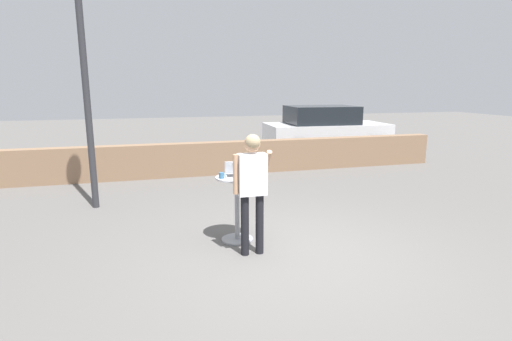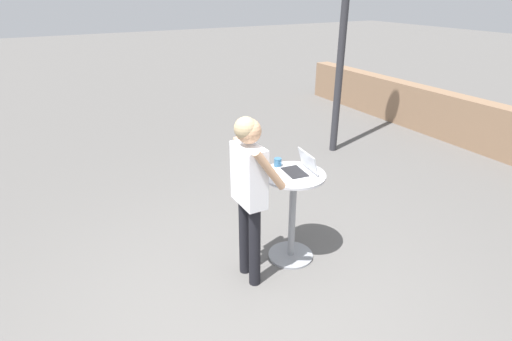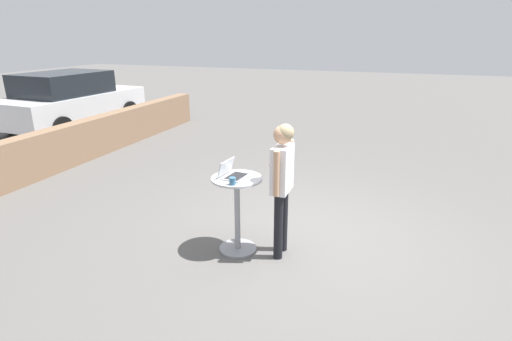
# 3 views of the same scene
# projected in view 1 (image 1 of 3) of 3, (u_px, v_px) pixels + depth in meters

# --- Properties ---
(ground_plane) EXTENTS (50.00, 50.00, 0.00)m
(ground_plane) POSITION_uv_depth(u_px,v_px,m) (293.00, 256.00, 5.38)
(ground_plane) COLOR #5B5956
(pavement_kerb) EXTENTS (12.34, 0.35, 0.84)m
(pavement_kerb) POSITION_uv_depth(u_px,v_px,m) (220.00, 158.00, 10.34)
(pavement_kerb) COLOR #84664C
(pavement_kerb) RESTS_ON ground_plane
(cafe_table) EXTENTS (0.62, 0.62, 0.97)m
(cafe_table) POSITION_uv_depth(u_px,v_px,m) (237.00, 203.00, 5.83)
(cafe_table) COLOR gray
(cafe_table) RESTS_ON ground_plane
(laptop) EXTENTS (0.36, 0.32, 0.20)m
(laptop) POSITION_uv_depth(u_px,v_px,m) (236.00, 173.00, 5.79)
(laptop) COLOR #B7BABF
(laptop) RESTS_ON cafe_table
(coffee_mug) EXTENTS (0.11, 0.08, 0.08)m
(coffee_mug) POSITION_uv_depth(u_px,v_px,m) (222.00, 175.00, 5.64)
(coffee_mug) COLOR #336084
(coffee_mug) RESTS_ON cafe_table
(standing_person) EXTENTS (0.51, 0.36, 1.65)m
(standing_person) POSITION_uv_depth(u_px,v_px,m) (252.00, 180.00, 5.25)
(standing_person) COLOR black
(standing_person) RESTS_ON ground_plane
(parked_car_near_street) EXTENTS (4.20, 2.16, 1.59)m
(parked_car_near_street) POSITION_uv_depth(u_px,v_px,m) (325.00, 129.00, 13.72)
(parked_car_near_street) COLOR silver
(parked_car_near_street) RESTS_ON ground_plane
(street_lamp) EXTENTS (0.32, 0.32, 5.09)m
(street_lamp) POSITION_uv_depth(u_px,v_px,m) (81.00, 29.00, 6.90)
(street_lamp) COLOR #2D2D33
(street_lamp) RESTS_ON ground_plane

